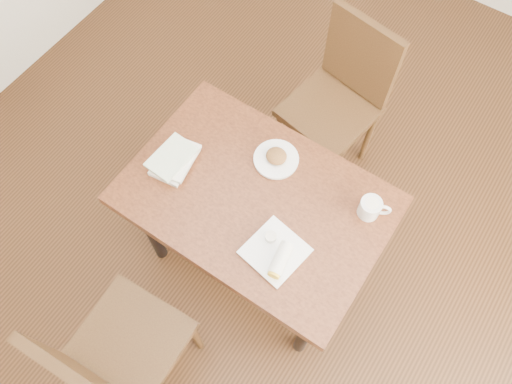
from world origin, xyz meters
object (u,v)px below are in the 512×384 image
Objects in this scene: plate_scone at (276,158)px; plate_burrito at (277,254)px; chair_near at (112,357)px; table at (256,207)px; book_stack at (175,160)px; coffee_mug at (371,208)px; chair_far at (341,93)px.

plate_scone is 0.79× the size of plate_burrito.
plate_burrito is at bearing -56.86° from plate_scone.
chair_near is at bearing -117.57° from plate_burrito.
plate_burrito is (0.21, -0.17, 0.12)m from table.
plate_burrito is 1.08× the size of book_stack.
chair_near is at bearing -99.25° from table.
table is at bearing -154.50° from coffee_mug.
chair_near is 4.17× the size of book_stack.
chair_far is at bearing 125.59° from coffee_mug.
table is 0.40m from book_stack.
coffee_mug is (0.45, 0.01, 0.03)m from plate_scone.
coffee_mug reaches higher than table.
chair_near reaches higher than table.
chair_near is 1.04m from plate_scone.
plate_scone is (-0.00, -0.62, 0.22)m from chair_far.
chair_near is 1.00× the size of chair_far.
plate_scone is 1.55× the size of coffee_mug.
chair_near and chair_far have the same top height.
chair_far is (0.11, 1.64, 0.00)m from chair_near.
coffee_mug is at bearing 0.66° from plate_scone.
chair_near reaches higher than plate_scone.
book_stack is (-0.80, -0.26, -0.02)m from coffee_mug.
table is 0.23m from plate_scone.
book_stack is (-0.59, 0.11, 0.00)m from plate_burrito.
coffee_mug is at bearing 25.50° from table.
plate_burrito is (0.23, -0.98, 0.22)m from chair_far.
table is 8.63× the size of coffee_mug.
chair_near is 0.77m from plate_burrito.
book_stack is at bearing 169.42° from plate_burrito.
book_stack reaches higher than table.
chair_near is 0.83m from book_stack.
chair_far is at bearing 89.80° from plate_scone.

